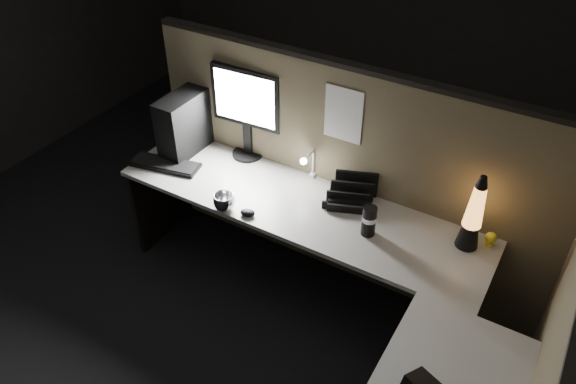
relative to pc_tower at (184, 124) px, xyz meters
The scene contains 16 objects.
floor 1.60m from the pc_tower, 33.59° to the right, with size 6.00×6.00×0.00m, color black.
room_shell 1.47m from the pc_tower, 33.59° to the right, with size 6.00×6.00×6.00m.
partition_back 1.12m from the pc_tower, 10.86° to the left, with size 2.66×0.06×1.50m, color brown.
partition_right 2.50m from the pc_tower, 14.43° to the right, with size 0.06×1.66×1.50m, color brown.
desk 1.40m from the pc_tower, 20.32° to the right, with size 2.60×1.60×0.73m.
pc_tower is the anchor object (origin of this frame).
monitor 0.45m from the pc_tower, 24.13° to the left, with size 0.48×0.21×0.62m.
keyboard 0.30m from the pc_tower, 91.94° to the right, with size 0.46×0.15×0.02m, color black.
mouse 0.84m from the pc_tower, 26.30° to the right, with size 0.09×0.06×0.03m, color black.
clip_lamp 0.89m from the pc_tower, ahead, with size 0.04×0.17×0.22m.
organizer 1.20m from the pc_tower, ahead, with size 0.32×0.30×0.19m.
lava_lamp 1.90m from the pc_tower, ahead, with size 0.12×0.12×0.46m.
travel_mug 1.41m from the pc_tower, ahead, with size 0.08×0.08×0.19m, color black.
steel_mug 0.71m from the pc_tower, 33.35° to the right, with size 0.13×0.13×0.10m, color silver.
figurine 2.01m from the pc_tower, ahead, with size 0.06×0.06×0.06m, color yellow.
pinned_paper 1.11m from the pc_tower, ahead, with size 0.23×0.00×0.34m, color white.
Camera 1 is at (1.11, -1.66, 2.85)m, focal length 35.00 mm.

